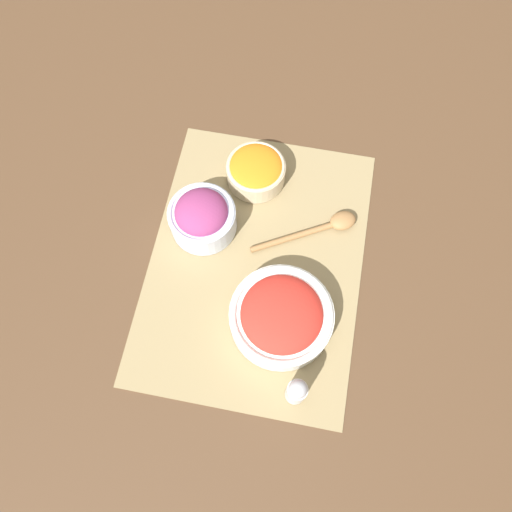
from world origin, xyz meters
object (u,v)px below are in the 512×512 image
tomato_bowl (281,316)px  carrot_bowl (256,170)px  wooden_spoon (325,226)px  pepper_shaker (297,391)px  onion_bowl (202,216)px

tomato_bowl → carrot_bowl: size_ratio=1.57×
carrot_bowl → wooden_spoon: carrot_bowl is taller
tomato_bowl → pepper_shaker: (0.13, 0.05, 0.01)m
tomato_bowl → wooden_spoon: size_ratio=0.92×
onion_bowl → pepper_shaker: bearing=38.4°
onion_bowl → pepper_shaker: 0.37m
tomato_bowl → wooden_spoon: 0.21m
tomato_bowl → pepper_shaker: 0.13m
carrot_bowl → pepper_shaker: (0.41, 0.15, 0.01)m
tomato_bowl → onion_bowl: bearing=-131.7°
tomato_bowl → wooden_spoon: tomato_bowl is taller
tomato_bowl → onion_bowl: onion_bowl is taller
tomato_bowl → carrot_bowl: bearing=-160.7°
onion_bowl → wooden_spoon: size_ratio=0.64×
carrot_bowl → wooden_spoon: size_ratio=0.59×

